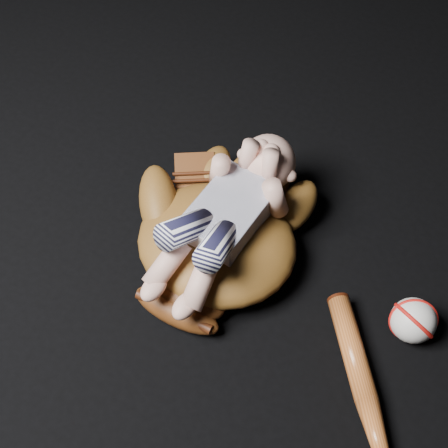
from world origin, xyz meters
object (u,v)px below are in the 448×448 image
object	(u,v)px
baseball_bat	(371,415)
baseball	(413,321)
newborn_baby	(220,218)
baseball_glove	(217,238)

from	to	relation	value
baseball_bat	baseball	xyz separation A→B (m)	(0.01, 0.18, 0.02)
baseball	newborn_baby	bearing A→B (deg)	-177.89
baseball_glove	baseball	size ratio (longest dim) A/B	5.34
baseball_bat	baseball_glove	bearing A→B (deg)	154.93
baseball_glove	newborn_baby	world-z (taller)	newborn_baby
baseball_glove	baseball_bat	distance (m)	0.39
baseball_glove	newborn_baby	xyz separation A→B (m)	(0.01, -0.00, 0.06)
baseball_glove	baseball	bearing A→B (deg)	3.91
newborn_baby	baseball	xyz separation A→B (m)	(0.35, 0.01, -0.09)
baseball_bat	newborn_baby	bearing A→B (deg)	154.62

